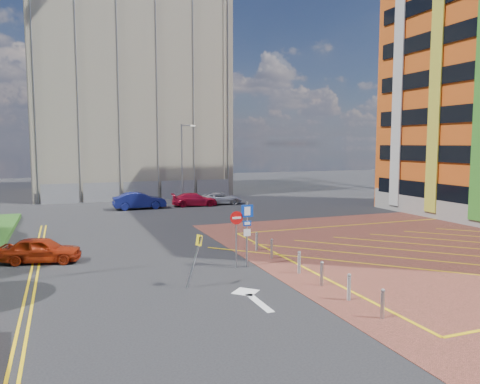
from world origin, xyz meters
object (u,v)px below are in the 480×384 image
sign_cluster (243,228)px  car_silver_back (221,198)px  car_blue_back (139,201)px  car_red_back (195,199)px  warning_sign (196,254)px  car_red_left (41,250)px  lamp_back (183,159)px

sign_cluster → car_silver_back: 23.90m
car_blue_back → car_silver_back: 8.11m
car_red_back → car_silver_back: car_red_back is taller
sign_cluster → warning_sign: size_ratio=1.43×
car_red_left → car_red_back: (12.96, 18.05, -0.02)m
car_blue_back → car_red_back: 5.30m
sign_cluster → car_red_left: size_ratio=0.83×
sign_cluster → car_red_back: 22.89m
car_blue_back → sign_cluster: bearing=-177.0°
lamp_back → car_blue_back: size_ratio=1.69×
warning_sign → car_blue_back: warning_sign is taller
sign_cluster → car_blue_back: bearing=93.8°
lamp_back → car_red_back: (0.00, -4.48, -3.73)m
warning_sign → car_red_back: bearing=74.7°
lamp_back → car_red_back: 5.83m
car_red_back → warning_sign: bearing=171.0°
lamp_back → car_red_back: size_ratio=1.83×
sign_cluster → warning_sign: 3.84m
car_red_left → car_silver_back: car_red_left is taller
sign_cluster → car_blue_back: sign_cluster is taller
warning_sign → car_red_left: (-6.17, 6.81, -0.78)m
car_red_left → car_blue_back: size_ratio=0.81×
lamp_back → car_silver_back: (2.80, -4.08, -3.77)m
warning_sign → car_silver_back: (9.59, 25.26, -0.84)m
car_silver_back → car_red_back: bearing=106.5°
warning_sign → car_silver_back: 27.04m
warning_sign → car_blue_back: (1.51, 24.68, -0.65)m
lamp_back → car_red_left: size_ratio=2.09×
car_red_left → car_silver_back: 24.27m
car_red_left → car_red_back: car_red_left is taller
warning_sign → car_silver_back: bearing=69.2°
car_red_back → car_blue_back: bearing=98.3°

